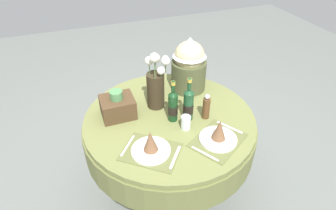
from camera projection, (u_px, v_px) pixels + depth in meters
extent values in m
plane|color=slate|center=(169.00, 185.00, 2.46)|extent=(8.00, 8.00, 0.00)
cylinder|color=olive|center=(169.00, 119.00, 2.03)|extent=(1.21, 1.21, 0.04)
cylinder|color=#626738|center=(169.00, 132.00, 2.11)|extent=(1.23, 1.23, 0.22)
cylinder|color=black|center=(169.00, 155.00, 2.24)|extent=(0.12, 0.12, 0.68)
cylinder|color=black|center=(169.00, 184.00, 2.46)|extent=(0.64, 0.64, 0.03)
cube|color=brown|center=(151.00, 152.00, 1.74)|extent=(0.43, 0.42, 0.00)
cylinder|color=white|center=(151.00, 150.00, 1.73)|extent=(0.24, 0.24, 0.02)
cone|color=brown|center=(150.00, 141.00, 1.69)|extent=(0.09, 0.09, 0.14)
cube|color=silver|center=(128.00, 146.00, 1.78)|extent=(0.13, 0.16, 0.00)
cube|color=silver|center=(175.00, 157.00, 1.70)|extent=(0.13, 0.16, 0.00)
cube|color=brown|center=(218.00, 140.00, 1.82)|extent=(0.43, 0.40, 0.00)
cylinder|color=white|center=(218.00, 139.00, 1.81)|extent=(0.24, 0.24, 0.02)
cone|color=brown|center=(219.00, 130.00, 1.77)|extent=(0.09, 0.09, 0.14)
cube|color=silver|center=(205.00, 154.00, 1.72)|extent=(0.11, 0.17, 0.00)
cube|color=silver|center=(230.00, 127.00, 1.92)|extent=(0.11, 0.17, 0.00)
cylinder|color=#332819|center=(156.00, 90.00, 2.05)|extent=(0.13, 0.13, 0.27)
sphere|color=silver|center=(149.00, 61.00, 1.89)|extent=(0.06, 0.06, 0.06)
cylinder|color=#4C7038|center=(149.00, 69.00, 1.93)|extent=(0.01, 0.01, 0.09)
sphere|color=silver|center=(156.00, 58.00, 1.98)|extent=(0.07, 0.07, 0.07)
cylinder|color=#4C7038|center=(156.00, 65.00, 2.01)|extent=(0.01, 0.01, 0.06)
sphere|color=silver|center=(165.00, 59.00, 1.94)|extent=(0.04, 0.04, 0.04)
cylinder|color=#4C7038|center=(165.00, 66.00, 1.97)|extent=(0.01, 0.01, 0.09)
sphere|color=silver|center=(161.00, 71.00, 1.91)|extent=(0.05, 0.05, 0.05)
cylinder|color=#4C7038|center=(161.00, 75.00, 1.93)|extent=(0.01, 0.01, 0.03)
sphere|color=silver|center=(154.00, 58.00, 1.82)|extent=(0.06, 0.06, 0.06)
cylinder|color=#4C7038|center=(155.00, 70.00, 1.88)|extent=(0.01, 0.01, 0.14)
sphere|color=silver|center=(166.00, 61.00, 1.94)|extent=(0.06, 0.06, 0.06)
cylinder|color=#4C7038|center=(166.00, 68.00, 1.97)|extent=(0.01, 0.01, 0.07)
cylinder|color=#194223|center=(188.00, 106.00, 1.94)|extent=(0.07, 0.07, 0.21)
cylinder|color=black|center=(188.00, 108.00, 1.95)|extent=(0.07, 0.07, 0.07)
cone|color=#194223|center=(189.00, 91.00, 1.87)|extent=(0.07, 0.07, 0.03)
cylinder|color=#194223|center=(190.00, 84.00, 1.84)|extent=(0.03, 0.03, 0.08)
cylinder|color=#B29933|center=(190.00, 80.00, 1.82)|extent=(0.03, 0.03, 0.02)
cylinder|color=#143819|center=(173.00, 108.00, 1.93)|extent=(0.07, 0.07, 0.20)
cylinder|color=black|center=(173.00, 110.00, 1.94)|extent=(0.07, 0.07, 0.07)
cone|color=#143819|center=(173.00, 93.00, 1.86)|extent=(0.07, 0.07, 0.03)
cylinder|color=#143819|center=(173.00, 87.00, 1.83)|extent=(0.02, 0.02, 0.07)
cylinder|color=#B29933|center=(173.00, 83.00, 1.82)|extent=(0.03, 0.03, 0.02)
cylinder|color=silver|center=(186.00, 123.00, 1.89)|extent=(0.06, 0.06, 0.10)
cylinder|color=brown|center=(206.00, 108.00, 1.97)|extent=(0.05, 0.05, 0.16)
sphere|color=#B7B7BC|center=(207.00, 97.00, 1.91)|extent=(0.04, 0.04, 0.04)
cylinder|color=#474C2D|center=(188.00, 75.00, 2.25)|extent=(0.27, 0.27, 0.24)
sphere|color=#C6B784|center=(189.00, 56.00, 2.16)|extent=(0.23, 0.23, 0.23)
cone|color=silver|center=(190.00, 47.00, 2.11)|extent=(0.26, 0.26, 0.15)
cube|color=#47331E|center=(118.00, 107.00, 1.99)|extent=(0.23, 0.20, 0.14)
cylinder|color=#4C7F4C|center=(116.00, 95.00, 1.93)|extent=(0.09, 0.09, 0.06)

